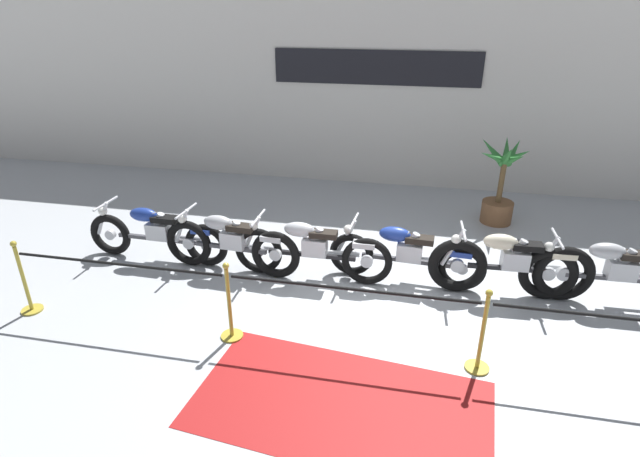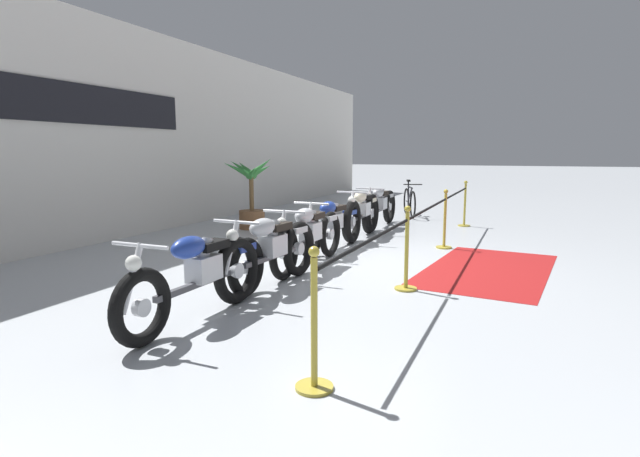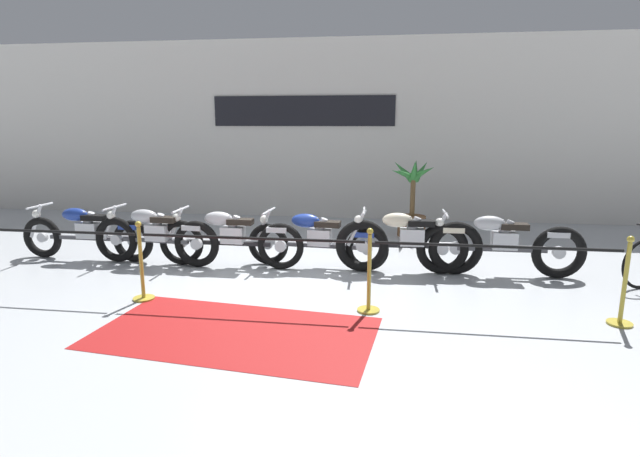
{
  "view_description": "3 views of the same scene",
  "coord_description": "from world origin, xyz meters",
  "px_view_note": "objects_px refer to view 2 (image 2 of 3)",
  "views": [
    {
      "loc": [
        0.69,
        -5.86,
        3.87
      ],
      "look_at": [
        -0.66,
        0.76,
        0.74
      ],
      "focal_mm": 28.0,
      "sensor_mm": 36.0,
      "label": 1
    },
    {
      "loc": [
        -7.41,
        -2.42,
        1.7
      ],
      "look_at": [
        -1.34,
        0.13,
        0.69
      ],
      "focal_mm": 28.0,
      "sensor_mm": 36.0,
      "label": 2
    },
    {
      "loc": [
        1.79,
        -6.93,
        2.3
      ],
      "look_at": [
        0.62,
        1.16,
        0.55
      ],
      "focal_mm": 28.0,
      "sensor_mm": 36.0,
      "label": 3
    }
  ],
  "objects_px": {
    "motorcycle_blue_0": "(200,275)",
    "stanchion_far_right": "(465,211)",
    "motorcycle_silver_5": "(380,207)",
    "bicycle": "(409,202)",
    "motorcycle_silver_1": "(270,251)",
    "potted_palm_left_of_row": "(251,196)",
    "stanchion_mid_right": "(445,228)",
    "motorcycle_silver_2": "(309,236)",
    "motorcycle_blue_3": "(332,224)",
    "motorcycle_cream_4": "(362,213)",
    "stanchion_mid_left": "(406,262)",
    "stanchion_far_left": "(410,231)",
    "floor_banner": "(488,269)"
  },
  "relations": [
    {
      "from": "motorcycle_silver_2",
      "to": "bicycle",
      "type": "relative_size",
      "value": 1.48
    },
    {
      "from": "motorcycle_blue_3",
      "to": "stanchion_mid_left",
      "type": "bearing_deg",
      "value": -138.63
    },
    {
      "from": "potted_palm_left_of_row",
      "to": "stanchion_mid_right",
      "type": "bearing_deg",
      "value": -98.69
    },
    {
      "from": "bicycle",
      "to": "stanchion_mid_right",
      "type": "relative_size",
      "value": 1.54
    },
    {
      "from": "motorcycle_silver_2",
      "to": "motorcycle_cream_4",
      "type": "bearing_deg",
      "value": 1.79
    },
    {
      "from": "motorcycle_cream_4",
      "to": "floor_banner",
      "type": "bearing_deg",
      "value": -127.32
    },
    {
      "from": "motorcycle_silver_1",
      "to": "motorcycle_silver_5",
      "type": "distance_m",
      "value": 5.44
    },
    {
      "from": "motorcycle_silver_2",
      "to": "motorcycle_silver_1",
      "type": "bearing_deg",
      "value": -178.65
    },
    {
      "from": "motorcycle_blue_0",
      "to": "motorcycle_silver_1",
      "type": "height_order",
      "value": "motorcycle_silver_1"
    },
    {
      "from": "stanchion_far_left",
      "to": "motorcycle_blue_0",
      "type": "bearing_deg",
      "value": 140.13
    },
    {
      "from": "floor_banner",
      "to": "motorcycle_silver_2",
      "type": "bearing_deg",
      "value": 115.34
    },
    {
      "from": "motorcycle_blue_3",
      "to": "motorcycle_silver_5",
      "type": "height_order",
      "value": "motorcycle_silver_5"
    },
    {
      "from": "potted_palm_left_of_row",
      "to": "stanchion_mid_right",
      "type": "xyz_separation_m",
      "value": [
        -0.67,
        -4.37,
        -0.37
      ]
    },
    {
      "from": "potted_palm_left_of_row",
      "to": "stanchion_far_right",
      "type": "relative_size",
      "value": 1.54
    },
    {
      "from": "stanchion_far_left",
      "to": "floor_banner",
      "type": "relative_size",
      "value": 2.86
    },
    {
      "from": "motorcycle_cream_4",
      "to": "stanchion_far_left",
      "type": "relative_size",
      "value": 0.26
    },
    {
      "from": "bicycle",
      "to": "floor_banner",
      "type": "distance_m",
      "value": 6.19
    },
    {
      "from": "motorcycle_silver_2",
      "to": "motorcycle_blue_3",
      "type": "height_order",
      "value": "motorcycle_silver_2"
    },
    {
      "from": "motorcycle_silver_1",
      "to": "motorcycle_silver_2",
      "type": "xyz_separation_m",
      "value": [
        1.25,
        0.03,
        0.0
      ]
    },
    {
      "from": "motorcycle_blue_3",
      "to": "floor_banner",
      "type": "xyz_separation_m",
      "value": [
        -0.51,
        -2.66,
        -0.45
      ]
    },
    {
      "from": "stanchion_mid_left",
      "to": "motorcycle_silver_1",
      "type": "bearing_deg",
      "value": 110.4
    },
    {
      "from": "motorcycle_silver_1",
      "to": "stanchion_far_right",
      "type": "bearing_deg",
      "value": -13.8
    },
    {
      "from": "motorcycle_silver_5",
      "to": "potted_palm_left_of_row",
      "type": "xyz_separation_m",
      "value": [
        -1.21,
        2.63,
        0.25
      ]
    },
    {
      "from": "motorcycle_silver_2",
      "to": "motorcycle_cream_4",
      "type": "height_order",
      "value": "motorcycle_cream_4"
    },
    {
      "from": "bicycle",
      "to": "stanchion_far_right",
      "type": "bearing_deg",
      "value": -129.61
    },
    {
      "from": "floor_banner",
      "to": "stanchion_far_right",
      "type": "bearing_deg",
      "value": 17.42
    },
    {
      "from": "motorcycle_blue_0",
      "to": "bicycle",
      "type": "relative_size",
      "value": 1.48
    },
    {
      "from": "motorcycle_silver_5",
      "to": "motorcycle_cream_4",
      "type": "bearing_deg",
      "value": -178.77
    },
    {
      "from": "motorcycle_silver_2",
      "to": "stanchion_mid_right",
      "type": "height_order",
      "value": "stanchion_mid_right"
    },
    {
      "from": "motorcycle_silver_2",
      "to": "stanchion_far_left",
      "type": "height_order",
      "value": "stanchion_far_left"
    },
    {
      "from": "motorcycle_cream_4",
      "to": "motorcycle_silver_5",
      "type": "bearing_deg",
      "value": 1.23
    },
    {
      "from": "stanchion_mid_right",
      "to": "motorcycle_blue_0",
      "type": "bearing_deg",
      "value": 160.67
    },
    {
      "from": "motorcycle_blue_0",
      "to": "stanchion_mid_right",
      "type": "bearing_deg",
      "value": -19.33
    },
    {
      "from": "motorcycle_blue_3",
      "to": "potted_palm_left_of_row",
      "type": "bearing_deg",
      "value": 58.15
    },
    {
      "from": "motorcycle_blue_0",
      "to": "stanchion_far_right",
      "type": "relative_size",
      "value": 2.27
    },
    {
      "from": "motorcycle_cream_4",
      "to": "stanchion_far_left",
      "type": "distance_m",
      "value": 3.75
    },
    {
      "from": "motorcycle_blue_3",
      "to": "bicycle",
      "type": "height_order",
      "value": "bicycle"
    },
    {
      "from": "motorcycle_silver_5",
      "to": "stanchion_mid_left",
      "type": "bearing_deg",
      "value": -160.3
    },
    {
      "from": "motorcycle_silver_1",
      "to": "motorcycle_silver_2",
      "type": "distance_m",
      "value": 1.25
    },
    {
      "from": "motorcycle_silver_5",
      "to": "potted_palm_left_of_row",
      "type": "bearing_deg",
      "value": 114.74
    },
    {
      "from": "motorcycle_blue_0",
      "to": "motorcycle_silver_5",
      "type": "xyz_separation_m",
      "value": [
        6.73,
        0.03,
        0.02
      ]
    },
    {
      "from": "bicycle",
      "to": "stanchion_mid_right",
      "type": "height_order",
      "value": "stanchion_mid_right"
    },
    {
      "from": "potted_palm_left_of_row",
      "to": "stanchion_mid_left",
      "type": "height_order",
      "value": "potted_palm_left_of_row"
    },
    {
      "from": "motorcycle_silver_5",
      "to": "bicycle",
      "type": "bearing_deg",
      "value": -3.57
    },
    {
      "from": "stanchion_far_right",
      "to": "motorcycle_cream_4",
      "type": "bearing_deg",
      "value": 144.48
    },
    {
      "from": "motorcycle_blue_3",
      "to": "bicycle",
      "type": "xyz_separation_m",
      "value": [
        5.15,
        -0.2,
        -0.07
      ]
    },
    {
      "from": "motorcycle_silver_1",
      "to": "floor_banner",
      "type": "height_order",
      "value": "motorcycle_silver_1"
    },
    {
      "from": "motorcycle_blue_3",
      "to": "floor_banner",
      "type": "height_order",
      "value": "motorcycle_blue_3"
    },
    {
      "from": "stanchion_mid_left",
      "to": "motorcycle_blue_0",
      "type": "bearing_deg",
      "value": 137.9
    },
    {
      "from": "motorcycle_blue_0",
      "to": "stanchion_far_right",
      "type": "xyz_separation_m",
      "value": [
        7.76,
        -1.7,
        -0.1
      ]
    }
  ]
}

